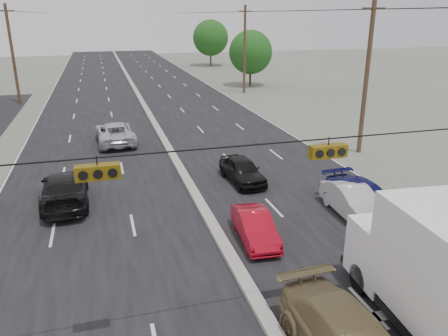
# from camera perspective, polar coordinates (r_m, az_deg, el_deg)

# --- Properties ---
(ground) EXTENTS (200.00, 200.00, 0.00)m
(ground) POSITION_cam_1_polar(r_m,az_deg,el_deg) (14.12, 5.91, -19.97)
(ground) COLOR #606356
(ground) RESTS_ON ground
(road_surface) EXTENTS (20.00, 160.00, 0.02)m
(road_surface) POSITION_cam_1_polar(r_m,az_deg,el_deg) (41.27, -9.63, 6.62)
(road_surface) COLOR black
(road_surface) RESTS_ON ground
(center_median) EXTENTS (0.50, 160.00, 0.20)m
(center_median) POSITION_cam_1_polar(r_m,az_deg,el_deg) (41.24, -9.64, 6.76)
(center_median) COLOR gray
(center_median) RESTS_ON ground
(utility_pole_left_c) EXTENTS (1.60, 0.30, 10.00)m
(utility_pole_left_c) POSITION_cam_1_polar(r_m,az_deg,el_deg) (50.87, -25.89, 13.22)
(utility_pole_left_c) COLOR #422D1E
(utility_pole_left_c) RESTS_ON ground
(utility_pole_right_b) EXTENTS (1.60, 0.30, 10.00)m
(utility_pole_right_b) POSITION_cam_1_polar(r_m,az_deg,el_deg) (30.40, 18.12, 11.24)
(utility_pole_right_b) COLOR #422D1E
(utility_pole_right_b) RESTS_ON ground
(utility_pole_right_c) EXTENTS (1.60, 0.30, 10.00)m
(utility_pole_right_c) POSITION_cam_1_polar(r_m,az_deg,el_deg) (52.94, 2.71, 15.24)
(utility_pole_right_c) COLOR #422D1E
(utility_pole_right_c) RESTS_ON ground
(traffic_signals) EXTENTS (25.00, 0.30, 0.54)m
(traffic_signals) POSITION_cam_1_polar(r_m,az_deg,el_deg) (12.06, 13.02, 2.31)
(traffic_signals) COLOR black
(traffic_signals) RESTS_ON ground
(tree_right_mid) EXTENTS (5.60, 5.60, 7.14)m
(tree_right_mid) POSITION_cam_1_polar(r_m,az_deg,el_deg) (58.52, 3.50, 14.86)
(tree_right_mid) COLOR #382619
(tree_right_mid) RESTS_ON ground
(tree_right_far) EXTENTS (6.40, 6.40, 8.16)m
(tree_right_far) POSITION_cam_1_polar(r_m,az_deg,el_deg) (82.68, -1.77, 16.64)
(tree_right_far) COLOR #382619
(tree_right_far) RESTS_ON ground
(red_sedan) EXTENTS (1.55, 3.78, 1.22)m
(red_sedan) POSITION_cam_1_polar(r_m,az_deg,el_deg) (18.31, 4.05, -7.70)
(red_sedan) COLOR #B10A1C
(red_sedan) RESTS_ON ground
(queue_car_a) EXTENTS (1.92, 4.20, 1.39)m
(queue_car_a) POSITION_cam_1_polar(r_m,az_deg,el_deg) (24.45, 2.39, -0.30)
(queue_car_a) COLOR black
(queue_car_a) RESTS_ON ground
(queue_car_b) EXTENTS (1.70, 4.37, 1.42)m
(queue_car_b) POSITION_cam_1_polar(r_m,az_deg,el_deg) (21.21, 16.56, -4.27)
(queue_car_b) COLOR #BABABC
(queue_car_b) RESTS_ON ground
(queue_car_d) EXTENTS (2.34, 5.06, 1.43)m
(queue_car_d) POSITION_cam_1_polar(r_m,az_deg,el_deg) (21.75, 17.83, -3.79)
(queue_car_d) COLOR #0F104E
(queue_car_d) RESTS_ON ground
(oncoming_near) EXTENTS (2.36, 5.50, 1.58)m
(oncoming_near) POSITION_cam_1_polar(r_m,az_deg,el_deg) (23.01, -20.07, -2.57)
(oncoming_near) COLOR black
(oncoming_near) RESTS_ON ground
(oncoming_far) EXTENTS (2.87, 5.70, 1.55)m
(oncoming_far) POSITION_cam_1_polar(r_m,az_deg,el_deg) (32.92, -14.06, 4.46)
(oncoming_far) COLOR silver
(oncoming_far) RESTS_ON ground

